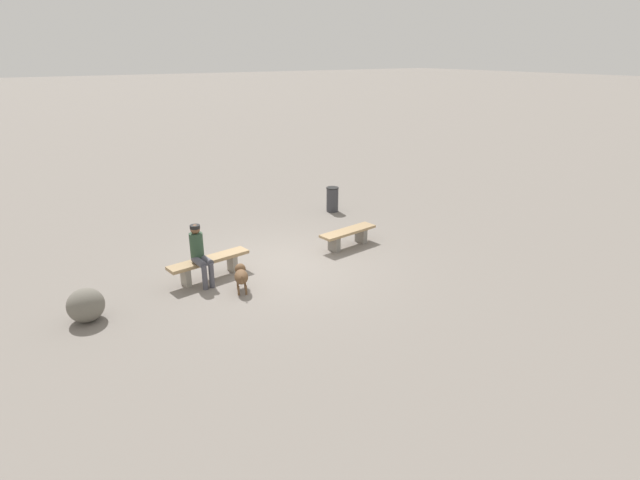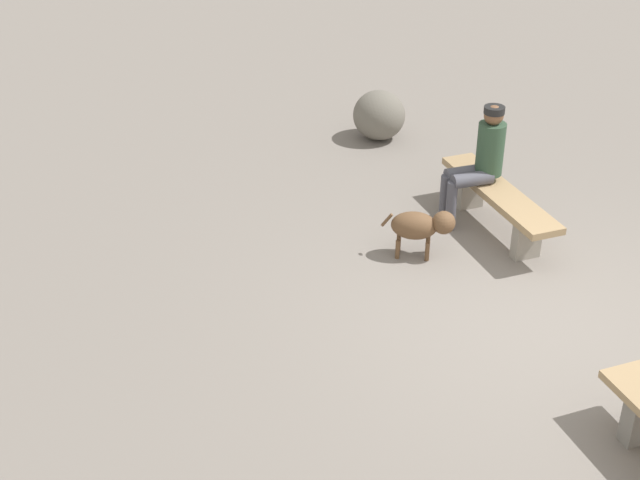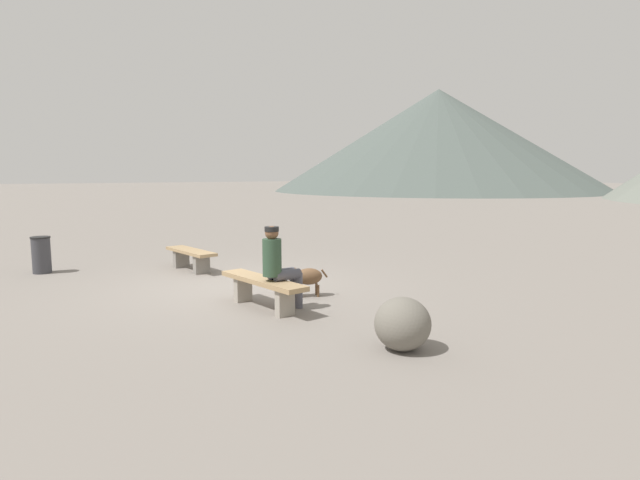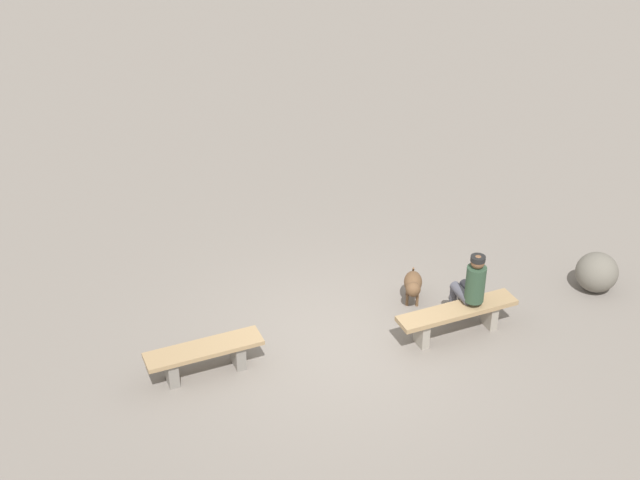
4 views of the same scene
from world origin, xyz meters
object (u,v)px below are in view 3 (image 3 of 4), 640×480
at_px(dog, 305,276).
at_px(boulder, 403,324).
at_px(bench_left, 191,256).
at_px(bench_right, 263,286).
at_px(trash_bin, 41,255).
at_px(seated_person, 278,263).

xyz_separation_m(dog, boulder, (2.91, -0.40, -0.03)).
relative_size(bench_left, boulder, 2.48).
distance_m(bench_left, bench_right, 3.65).
xyz_separation_m(bench_left, boulder, (6.24, 0.44, 0.00)).
distance_m(trash_bin, boulder, 8.24).
height_order(bench_right, trash_bin, trash_bin).
bearing_deg(boulder, bench_right, -168.29).
bearing_deg(trash_bin, bench_left, 63.11).
distance_m(bench_right, dog, 0.99).
bearing_deg(boulder, seated_person, -170.56).
relative_size(dog, boulder, 1.04).
distance_m(seated_person, dog, 1.05).
bearing_deg(bench_left, seated_person, -7.11).
height_order(trash_bin, boulder, trash_bin).
height_order(bench_left, bench_right, bench_right).
bearing_deg(bench_left, trash_bin, -124.68).
xyz_separation_m(bench_left, trash_bin, (-1.37, -2.71, 0.07)).
height_order(bench_left, boulder, boulder).
relative_size(seated_person, trash_bin, 1.70).
bearing_deg(trash_bin, bench_right, 27.45).
height_order(bench_right, dog, dog).
height_order(bench_left, seated_person, seated_person).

